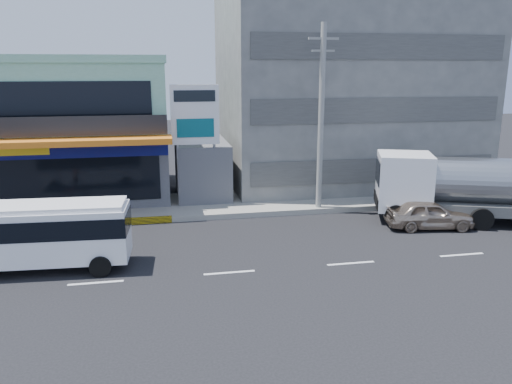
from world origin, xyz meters
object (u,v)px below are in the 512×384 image
(sedan, at_px, (429,214))
(motorcycle_rider, at_px, (43,235))
(shop_building, at_px, (66,132))
(minibus, at_px, (44,231))
(billboard, at_px, (195,122))
(utility_pole_near, at_px, (321,119))
(concrete_building, at_px, (343,79))
(satellite_dish, at_px, (202,142))
(tanker_truck, at_px, (458,186))

(sedan, height_order, motorcycle_rider, motorcycle_rider)
(shop_building, xyz_separation_m, minibus, (1.01, -12.23, -2.40))
(shop_building, distance_m, sedan, 21.43)
(minibus, bearing_deg, motorcycle_rider, 104.74)
(billboard, height_order, minibus, billboard)
(utility_pole_near, bearing_deg, billboard, 164.52)
(concrete_building, relative_size, utility_pole_near, 1.60)
(satellite_dish, height_order, sedan, satellite_dish)
(concrete_building, relative_size, motorcycle_rider, 8.14)
(satellite_dish, height_order, motorcycle_rider, satellite_dish)
(tanker_truck, relative_size, motorcycle_rider, 4.66)
(satellite_dish, distance_m, utility_pole_near, 7.17)
(billboard, bearing_deg, shop_building, 147.68)
(concrete_building, height_order, tanker_truck, concrete_building)
(shop_building, xyz_separation_m, motorcycle_rider, (0.39, -9.85, -3.35))
(concrete_building, bearing_deg, shop_building, -176.65)
(satellite_dish, relative_size, billboard, 0.22)
(utility_pole_near, relative_size, tanker_truck, 1.09)
(concrete_building, bearing_deg, utility_pole_near, -117.76)
(billboard, distance_m, motorcycle_rider, 9.75)
(sedan, height_order, tanker_truck, tanker_truck)
(utility_pole_near, distance_m, motorcycle_rider, 14.72)
(shop_building, bearing_deg, minibus, -85.27)
(concrete_building, bearing_deg, tanker_truck, -76.99)
(utility_pole_near, distance_m, minibus, 14.62)
(utility_pole_near, height_order, minibus, utility_pole_near)
(tanker_truck, bearing_deg, minibus, -172.13)
(billboard, bearing_deg, tanker_truck, -20.34)
(concrete_building, height_order, utility_pole_near, concrete_building)
(shop_building, xyz_separation_m, satellite_dish, (8.00, -2.95, -0.42))
(concrete_building, bearing_deg, minibus, -141.97)
(minibus, xyz_separation_m, sedan, (17.50, 1.94, -0.88))
(satellite_dish, bearing_deg, shop_building, 159.79)
(concrete_building, bearing_deg, motorcycle_rider, -148.24)
(minibus, bearing_deg, utility_pole_near, 23.65)
(billboard, distance_m, utility_pole_near, 6.75)
(satellite_dish, bearing_deg, tanker_truck, -27.93)
(utility_pole_near, distance_m, tanker_truck, 7.83)
(shop_building, bearing_deg, satellite_dish, -20.21)
(minibus, xyz_separation_m, motorcycle_rider, (-0.63, 2.38, -0.95))
(sedan, distance_m, tanker_truck, 2.37)
(sedan, xyz_separation_m, tanker_truck, (1.94, 0.75, 1.14))
(sedan, bearing_deg, concrete_building, 11.36)
(satellite_dish, height_order, tanker_truck, satellite_dish)
(motorcycle_rider, bearing_deg, minibus, -75.26)
(billboard, distance_m, sedan, 13.03)
(billboard, bearing_deg, utility_pole_near, -15.48)
(minibus, height_order, motorcycle_rider, minibus)
(concrete_building, bearing_deg, satellite_dish, -158.20)
(utility_pole_near, xyz_separation_m, sedan, (4.51, -3.75, -4.43))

